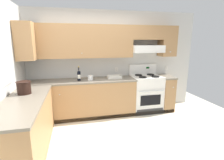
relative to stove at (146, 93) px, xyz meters
name	(u,v)px	position (x,y,z in m)	size (l,w,h in m)	color
ground_plane	(103,143)	(-1.37, -1.25, -0.48)	(7.04, 7.04, 0.00)	beige
wall_back	(107,54)	(-0.98, 0.27, 1.00)	(4.68, 0.57, 2.55)	silver
wall_left	(0,71)	(-2.96, -1.03, 0.87)	(0.47, 4.00, 2.55)	silver
counter_back_run	(93,98)	(-1.40, -0.01, -0.03)	(3.60, 0.65, 0.91)	#A87A4C
counter_left_run	(26,128)	(-2.61, -1.26, -0.03)	(0.63, 1.91, 0.91)	#A87A4C
stove	(146,93)	(0.00, 0.00, 0.00)	(0.76, 0.62, 1.20)	white
wine_bottle	(79,75)	(-1.71, -0.06, 0.56)	(0.08, 0.08, 0.34)	black
bowl	(114,77)	(-0.85, 0.02, 0.46)	(0.34, 0.22, 0.07)	white
bucket	(24,87)	(-2.67, -0.89, 0.55)	(0.24, 0.24, 0.22)	black
paper_towel_roll	(90,78)	(-1.45, -0.05, 0.49)	(0.12, 0.12, 0.11)	white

